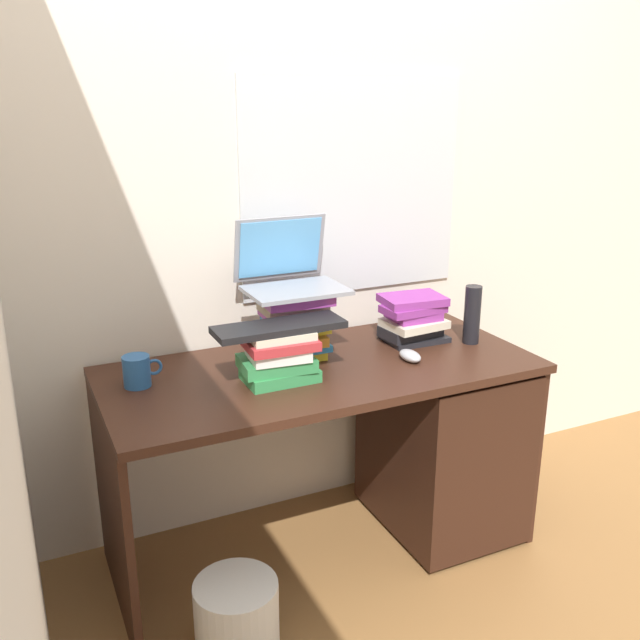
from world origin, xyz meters
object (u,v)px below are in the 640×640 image
(book_stack_side, at_px, (413,319))
(mug, at_px, (137,371))
(laptop, at_px, (289,272))
(book_stack_keyboard_riser, at_px, (279,356))
(keyboard, at_px, (279,327))
(desk, at_px, (415,434))
(wastebasket, at_px, (237,623))
(computer_mouse, at_px, (410,356))
(water_bottle, at_px, (472,315))
(book_stack_tall, at_px, (296,323))

(book_stack_side, xyz_separation_m, mug, (-1.01, 0.01, -0.04))
(laptop, bearing_deg, book_stack_keyboard_riser, -120.74)
(book_stack_side, relative_size, keyboard, 0.60)
(desk, bearing_deg, book_stack_keyboard_riser, -176.92)
(book_stack_side, bearing_deg, wastebasket, -151.43)
(book_stack_side, xyz_separation_m, computer_mouse, (-0.11, -0.17, -0.07))
(keyboard, distance_m, wastebasket, 0.89)
(wastebasket, bearing_deg, keyboard, 50.03)
(book_stack_keyboard_riser, xyz_separation_m, computer_mouse, (0.48, -0.03, -0.06))
(desk, xyz_separation_m, keyboard, (-0.55, -0.03, 0.51))
(computer_mouse, distance_m, water_bottle, 0.32)
(laptop, bearing_deg, computer_mouse, -35.88)
(desk, xyz_separation_m, laptop, (-0.42, 0.19, 0.62))
(book_stack_keyboard_riser, xyz_separation_m, keyboard, (0.01, 0.00, 0.10))
(keyboard, distance_m, mug, 0.47)
(book_stack_tall, distance_m, mug, 0.56)
(book_stack_side, distance_m, water_bottle, 0.22)
(laptop, xyz_separation_m, water_bottle, (0.65, -0.19, -0.19))
(mug, bearing_deg, desk, -6.88)
(book_stack_tall, height_order, computer_mouse, book_stack_tall)
(book_stack_keyboard_riser, relative_size, laptop, 0.74)
(book_stack_side, distance_m, mug, 1.01)
(book_stack_tall, relative_size, water_bottle, 1.11)
(computer_mouse, relative_size, wastebasket, 0.39)
(book_stack_tall, height_order, book_stack_side, book_stack_tall)
(book_stack_tall, bearing_deg, computer_mouse, -29.18)
(book_stack_side, relative_size, computer_mouse, 2.41)
(book_stack_side, height_order, water_bottle, water_bottle)
(book_stack_keyboard_riser, height_order, keyboard, keyboard)
(laptop, distance_m, wastebasket, 1.12)
(desk, bearing_deg, wastebasket, -156.33)
(wastebasket, bearing_deg, desk, 23.67)
(computer_mouse, bearing_deg, keyboard, 176.10)
(desk, bearing_deg, laptop, 155.55)
(laptop, distance_m, water_bottle, 0.70)
(book_stack_side, distance_m, laptop, 0.51)
(book_stack_side, height_order, keyboard, keyboard)
(computer_mouse, relative_size, water_bottle, 0.48)
(book_stack_tall, bearing_deg, book_stack_side, -3.10)
(laptop, height_order, computer_mouse, laptop)
(book_stack_side, xyz_separation_m, laptop, (-0.46, 0.08, 0.21))
(book_stack_keyboard_riser, bearing_deg, laptop, 59.26)
(book_stack_side, bearing_deg, mug, 179.54)
(computer_mouse, bearing_deg, book_stack_side, 55.82)
(keyboard, xyz_separation_m, computer_mouse, (0.47, -0.03, -0.16))
(book_stack_side, height_order, laptop, laptop)
(book_stack_keyboard_riser, relative_size, book_stack_side, 0.98)
(book_stack_tall, distance_m, laptop, 0.18)
(wastebasket, bearing_deg, mug, 106.54)
(book_stack_keyboard_riser, relative_size, mug, 1.97)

